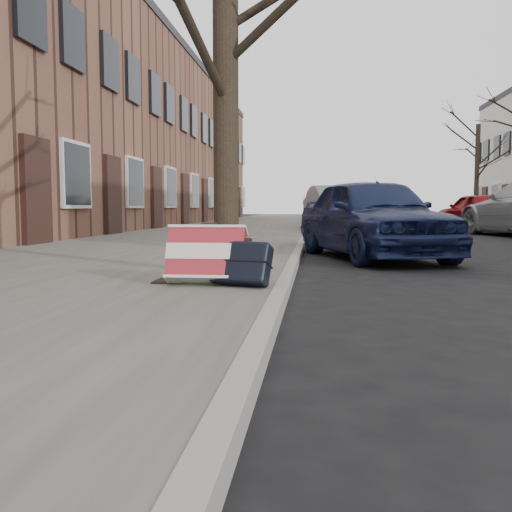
# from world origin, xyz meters

# --- Properties ---
(ground) EXTENTS (120.00, 120.00, 0.00)m
(ground) POSITION_xyz_m (0.00, 0.00, 0.00)
(ground) COLOR black
(ground) RESTS_ON ground
(near_sidewalk) EXTENTS (5.00, 70.00, 0.12)m
(near_sidewalk) POSITION_xyz_m (-3.70, 15.00, 0.06)
(near_sidewalk) COLOR slate
(near_sidewalk) RESTS_ON ground
(house_near) EXTENTS (6.80, 40.00, 7.00)m
(house_near) POSITION_xyz_m (-9.60, 16.00, 3.50)
(house_near) COLOR brown
(house_near) RESTS_ON ground
(dirt_patch) EXTENTS (0.85, 0.85, 0.02)m
(dirt_patch) POSITION_xyz_m (-2.00, 1.20, 0.13)
(dirt_patch) COLOR black
(dirt_patch) RESTS_ON near_sidewalk
(street_tree) EXTENTS (0.26, 0.26, 5.05)m
(street_tree) POSITION_xyz_m (-1.87, 1.61, 2.64)
(street_tree) COLOR black
(street_tree) RESTS_ON near_sidewalk
(suitcase_red) EXTENTS (0.68, 0.37, 0.52)m
(suitcase_red) POSITION_xyz_m (-1.92, 0.80, 0.38)
(suitcase_red) COLOR maroon
(suitcase_red) RESTS_ON near_sidewalk
(suitcase_navy) EXTENTS (0.59, 0.44, 0.41)m
(suitcase_navy) POSITION_xyz_m (-1.60, 0.73, 0.33)
(suitcase_navy) COLOR black
(suitcase_navy) RESTS_ON near_sidewalk
(car_near_front) EXTENTS (2.58, 4.09, 1.30)m
(car_near_front) POSITION_xyz_m (-0.09, 4.96, 0.65)
(car_near_front) COLOR #151F46
(car_near_front) RESTS_ON ground
(car_near_mid) EXTENTS (2.40, 4.72, 1.48)m
(car_near_mid) POSITION_xyz_m (-0.27, 13.94, 0.74)
(car_near_mid) COLOR #9EA0A5
(car_near_mid) RESTS_ON ground
(car_near_back) EXTENTS (2.42, 4.82, 1.31)m
(car_near_back) POSITION_xyz_m (-0.26, 19.69, 0.66)
(car_near_back) COLOR #323236
(car_near_back) RESTS_ON ground
(car_far_back) EXTENTS (2.35, 4.11, 1.32)m
(car_far_back) POSITION_xyz_m (4.67, 16.86, 0.66)
(car_far_back) COLOR maroon
(car_far_back) RESTS_ON ground
(tree_far_c) EXTENTS (0.24, 0.24, 4.90)m
(tree_far_c) POSITION_xyz_m (7.20, 26.44, 2.57)
(tree_far_c) COLOR black
(tree_far_c) RESTS_ON far_sidewalk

